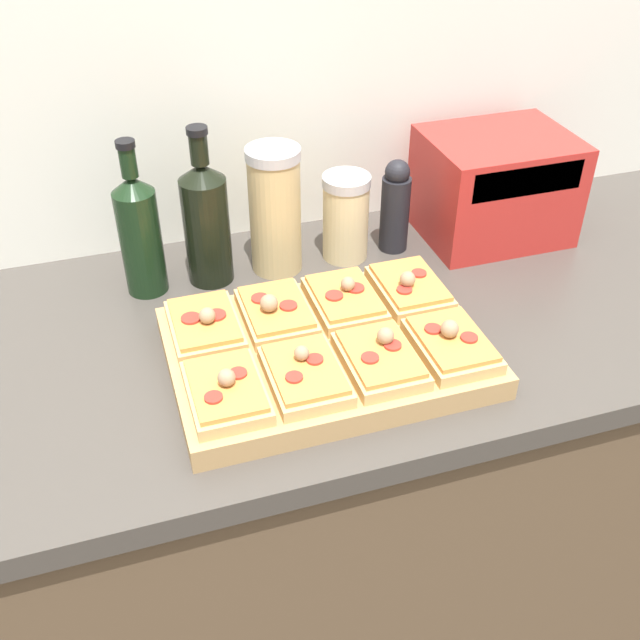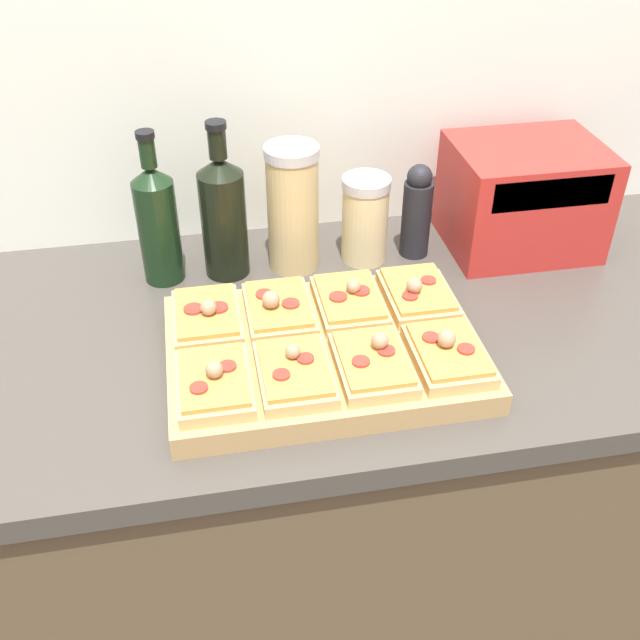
{
  "view_description": "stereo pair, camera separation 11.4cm",
  "coord_description": "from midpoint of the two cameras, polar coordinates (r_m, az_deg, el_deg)",
  "views": [
    {
      "loc": [
        -0.24,
        -0.63,
        1.64
      ],
      "look_at": [
        0.04,
        0.24,
        0.96
      ],
      "focal_mm": 42.0,
      "sensor_mm": 36.0,
      "label": 1
    },
    {
      "loc": [
        -0.13,
        -0.66,
        1.64
      ],
      "look_at": [
        0.04,
        0.24,
        0.96
      ],
      "focal_mm": 42.0,
      "sensor_mm": 36.0,
      "label": 2
    }
  ],
  "objects": [
    {
      "name": "pizza_slice_front_left",
      "position": [
        1.04,
        -10.33,
        -5.45
      ],
      "size": [
        0.1,
        0.15,
        0.05
      ],
      "color": "tan",
      "rests_on": "cutting_board"
    },
    {
      "name": "kitchen_counter",
      "position": [
        1.54,
        -4.5,
        -14.06
      ],
      "size": [
        2.63,
        0.67,
        0.9
      ],
      "color": "brown",
      "rests_on": "ground_plane"
    },
    {
      "name": "grain_jar_tall",
      "position": [
        1.32,
        -5.94,
        8.23
      ],
      "size": [
        0.09,
        0.09,
        0.23
      ],
      "color": "tan",
      "rests_on": "kitchen_counter"
    },
    {
      "name": "toaster_oven",
      "position": [
        1.46,
        11.0,
        9.93
      ],
      "size": [
        0.29,
        0.21,
        0.2
      ],
      "color": "red",
      "rests_on": "kitchen_counter"
    },
    {
      "name": "pepper_mill",
      "position": [
        1.39,
        3.4,
        8.56
      ],
      "size": [
        0.05,
        0.05,
        0.18
      ],
      "color": "black",
      "rests_on": "kitchen_counter"
    },
    {
      "name": "olive_oil_bottle",
      "position": [
        1.3,
        -16.06,
        6.36
      ],
      "size": [
        0.07,
        0.07,
        0.28
      ],
      "color": "black",
      "rests_on": "kitchen_counter"
    },
    {
      "name": "cutting_board",
      "position": [
        1.14,
        -2.4,
        -2.54
      ],
      "size": [
        0.47,
        0.33,
        0.04
      ],
      "primitive_type": "cube",
      "color": "tan",
      "rests_on": "kitchen_counter"
    },
    {
      "name": "pizza_slice_back_right",
      "position": [
        1.22,
        4.2,
        2.4
      ],
      "size": [
        0.1,
        0.15,
        0.05
      ],
      "color": "tan",
      "rests_on": "cutting_board"
    },
    {
      "name": "wall_back",
      "position": [
        1.39,
        -9.93,
        19.82
      ],
      "size": [
        6.0,
        0.06,
        2.5
      ],
      "color": "silver",
      "rests_on": "ground_plane"
    },
    {
      "name": "pizza_slice_back_midright",
      "position": [
        1.19,
        -0.85,
        1.5
      ],
      "size": [
        0.1,
        0.15,
        0.05
      ],
      "color": "tan",
      "rests_on": "cutting_board"
    },
    {
      "name": "wine_bottle",
      "position": [
        1.31,
        -11.18,
        7.36
      ],
      "size": [
        0.08,
        0.08,
        0.28
      ],
      "color": "black",
      "rests_on": "kitchen_counter"
    },
    {
      "name": "grain_jar_short",
      "position": [
        1.36,
        -0.44,
        7.78
      ],
      "size": [
        0.09,
        0.09,
        0.16
      ],
      "color": "beige",
      "rests_on": "kitchen_counter"
    },
    {
      "name": "pizza_slice_back_left",
      "position": [
        1.16,
        -11.57,
        -0.48
      ],
      "size": [
        0.1,
        0.15,
        0.05
      ],
      "color": "tan",
      "rests_on": "cutting_board"
    },
    {
      "name": "pizza_slice_back_midleft",
      "position": [
        1.17,
        -6.17,
        0.53
      ],
      "size": [
        0.1,
        0.15,
        0.06
      ],
      "color": "tan",
      "rests_on": "cutting_board"
    },
    {
      "name": "pizza_slice_front_right",
      "position": [
        1.11,
        7.11,
        -1.91
      ],
      "size": [
        0.1,
        0.15,
        0.05
      ],
      "color": "tan",
      "rests_on": "cutting_board"
    },
    {
      "name": "pizza_slice_front_midright",
      "position": [
        1.08,
        1.61,
        -3.05
      ],
      "size": [
        0.1,
        0.15,
        0.05
      ],
      "color": "tan",
      "rests_on": "cutting_board"
    },
    {
      "name": "pizza_slice_front_midleft",
      "position": [
        1.05,
        -4.26,
        -4.26
      ],
      "size": [
        0.1,
        0.15,
        0.05
      ],
      "color": "tan",
      "rests_on": "cutting_board"
    }
  ]
}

